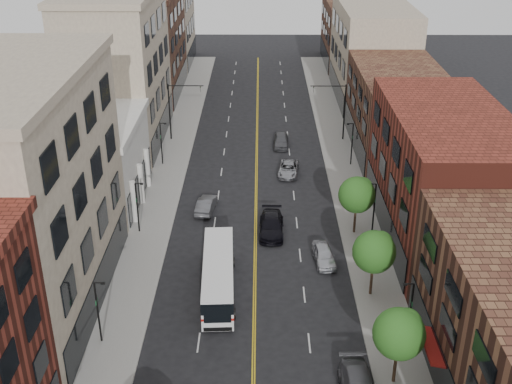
{
  "coord_description": "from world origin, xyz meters",
  "views": [
    {
      "loc": [
        0.4,
        -28.76,
        30.12
      ],
      "look_at": [
        0.05,
        22.58,
        5.0
      ],
      "focal_mm": 45.0,
      "sensor_mm": 36.0,
      "label": 1
    }
  ],
  "objects_px": {
    "city_bus": "(218,274)",
    "car_lane_behind": "(206,205)",
    "car_parked_far": "(324,255)",
    "car_lane_a": "(271,225)",
    "car_lane_b": "(288,169)",
    "car_lane_c": "(281,140)"
  },
  "relations": [
    {
      "from": "car_parked_far",
      "to": "car_lane_behind",
      "type": "height_order",
      "value": "car_parked_far"
    },
    {
      "from": "car_lane_a",
      "to": "car_lane_b",
      "type": "bearing_deg",
      "value": 82.45
    },
    {
      "from": "city_bus",
      "to": "car_lane_behind",
      "type": "relative_size",
      "value": 2.54
    },
    {
      "from": "car_parked_far",
      "to": "car_lane_a",
      "type": "bearing_deg",
      "value": 125.45
    },
    {
      "from": "city_bus",
      "to": "car_lane_a",
      "type": "bearing_deg",
      "value": 62.37
    },
    {
      "from": "car_lane_b",
      "to": "car_parked_far",
      "type": "bearing_deg",
      "value": -75.57
    },
    {
      "from": "city_bus",
      "to": "car_lane_behind",
      "type": "height_order",
      "value": "city_bus"
    },
    {
      "from": "car_parked_far",
      "to": "car_lane_behind",
      "type": "bearing_deg",
      "value": 133.22
    },
    {
      "from": "city_bus",
      "to": "car_lane_c",
      "type": "bearing_deg",
      "value": 76.59
    },
    {
      "from": "car_lane_a",
      "to": "car_lane_c",
      "type": "bearing_deg",
      "value": 87.43
    },
    {
      "from": "car_parked_far",
      "to": "car_lane_a",
      "type": "relative_size",
      "value": 0.76
    },
    {
      "from": "car_parked_far",
      "to": "car_lane_b",
      "type": "bearing_deg",
      "value": 91.4
    },
    {
      "from": "car_lane_behind",
      "to": "car_lane_c",
      "type": "bearing_deg",
      "value": -107.22
    },
    {
      "from": "car_parked_far",
      "to": "car_lane_behind",
      "type": "distance_m",
      "value": 14.51
    },
    {
      "from": "city_bus",
      "to": "car_lane_b",
      "type": "distance_m",
      "value": 23.87
    },
    {
      "from": "car_lane_a",
      "to": "car_lane_b",
      "type": "xyz_separation_m",
      "value": [
        2.12,
        13.43,
        -0.15
      ]
    },
    {
      "from": "car_lane_behind",
      "to": "car_lane_a",
      "type": "distance_m",
      "value": 7.85
    },
    {
      "from": "car_lane_behind",
      "to": "car_lane_c",
      "type": "relative_size",
      "value": 0.95
    },
    {
      "from": "city_bus",
      "to": "car_lane_a",
      "type": "distance_m",
      "value": 10.52
    },
    {
      "from": "car_lane_b",
      "to": "car_lane_c",
      "type": "bearing_deg",
      "value": 101.15
    },
    {
      "from": "car_lane_b",
      "to": "car_lane_a",
      "type": "bearing_deg",
      "value": -91.78
    },
    {
      "from": "city_bus",
      "to": "car_parked_far",
      "type": "distance_m",
      "value": 9.97
    }
  ]
}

